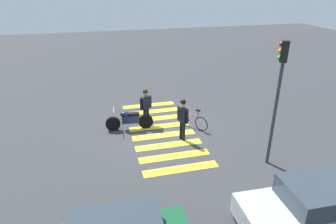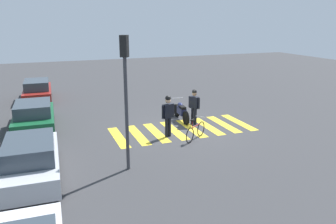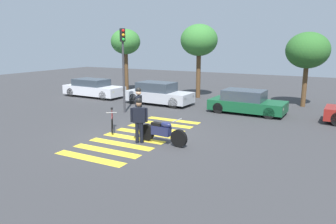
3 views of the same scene
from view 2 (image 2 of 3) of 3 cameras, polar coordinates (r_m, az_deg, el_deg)
name	(u,v)px [view 2 (image 2 of 3)]	position (r m, az deg, el deg)	size (l,w,h in m)	color
ground_plane	(183,129)	(16.11, 2.53, -2.98)	(60.00, 60.00, 0.00)	#38383A
police_motorcycle	(181,112)	(17.39, 2.28, 0.07)	(2.21, 0.62, 1.06)	black
leaning_bicycle	(195,131)	(14.70, 4.73, -3.31)	(1.07, 1.41, 1.00)	black
officer_on_foot	(194,104)	(16.63, 4.50, 1.35)	(0.61, 0.41, 1.80)	black
officer_by_motorcycle	(168,113)	(14.78, 0.01, -0.11)	(0.37, 0.67, 1.91)	black
crosswalk_stripes	(183,129)	(16.11, 2.53, -2.96)	(2.87, 6.75, 0.01)	yellow
car_silver_sedan	(31,160)	(11.93, -22.41, -7.60)	(4.37, 1.86, 1.41)	black
car_green_compact	(34,116)	(17.38, -21.99, -0.59)	(4.19, 1.96, 1.31)	black
car_maroon_wagon	(37,91)	(23.28, -21.47, 3.44)	(4.29, 1.81, 1.35)	black
traffic_light_pole	(126,83)	(11.15, -7.26, 4.93)	(0.35, 0.33, 4.65)	#38383D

